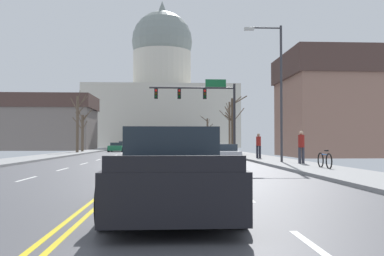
% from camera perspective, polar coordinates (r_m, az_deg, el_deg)
% --- Properties ---
extents(ground, '(20.00, 180.00, 0.20)m').
position_cam_1_polar(ground, '(24.34, -6.89, -4.89)').
color(ground, '#4B4B50').
extents(signal_gantry, '(7.91, 0.41, 6.88)m').
position_cam_1_polar(signal_gantry, '(39.25, 1.60, 3.74)').
color(signal_gantry, '#28282D').
rests_on(signal_gantry, ground).
extents(street_lamp_right, '(2.24, 0.24, 8.03)m').
position_cam_1_polar(street_lamp_right, '(25.77, 11.17, 6.14)').
color(street_lamp_right, '#333338').
rests_on(street_lamp_right, ground).
extents(capitol_building, '(32.12, 21.05, 32.86)m').
position_cam_1_polar(capitol_building, '(96.26, -4.01, 4.06)').
color(capitol_building, beige).
rests_on(capitol_building, ground).
extents(sedan_near_00, '(2.01, 4.34, 1.17)m').
position_cam_1_polar(sedan_near_00, '(35.19, -2.39, -3.06)').
color(sedan_near_00, '#B71414').
rests_on(sedan_near_00, ground).
extents(sedan_near_01, '(2.16, 4.67, 1.16)m').
position_cam_1_polar(sedan_near_01, '(28.06, 4.06, -3.39)').
color(sedan_near_01, silver).
rests_on(sedan_near_01, ground).
extents(sedan_near_02, '(2.17, 4.72, 1.16)m').
position_cam_1_polar(sedan_near_02, '(21.87, -2.49, -3.85)').
color(sedan_near_02, navy).
rests_on(sedan_near_02, ground).
extents(sedan_near_03, '(2.09, 4.45, 1.27)m').
position_cam_1_polar(sedan_near_03, '(15.19, -2.52, -4.60)').
color(sedan_near_03, black).
rests_on(sedan_near_03, ground).
extents(pickup_truck_near_04, '(2.37, 5.78, 1.65)m').
position_cam_1_polar(pickup_truck_near_04, '(8.65, -2.78, -5.96)').
color(pickup_truck_near_04, black).
rests_on(pickup_truck_near_04, ground).
extents(sedan_oncoming_00, '(2.13, 4.69, 1.22)m').
position_cam_1_polar(sedan_oncoming_00, '(44.70, -7.49, -2.74)').
color(sedan_oncoming_00, '#6B6056').
rests_on(sedan_oncoming_00, ground).
extents(sedan_oncoming_01, '(1.96, 4.27, 1.15)m').
position_cam_1_polar(sedan_oncoming_01, '(55.04, -9.96, -2.55)').
color(sedan_oncoming_01, '#1E7247').
rests_on(sedan_oncoming_01, ground).
extents(sedan_oncoming_02, '(2.19, 4.31, 1.30)m').
position_cam_1_polar(sedan_oncoming_02, '(64.62, -8.91, -2.37)').
color(sedan_oncoming_02, black).
rests_on(sedan_oncoming_02, ground).
extents(flank_building_00, '(13.68, 9.47, 8.02)m').
position_cam_1_polar(flank_building_00, '(66.55, -18.70, 0.70)').
color(flank_building_00, slate).
rests_on(flank_building_00, ground).
extents(flank_building_01, '(13.25, 9.28, 9.05)m').
position_cam_1_polar(flank_building_01, '(40.73, 21.17, 2.94)').
color(flank_building_01, '#8C6656').
rests_on(flank_building_01, ground).
extents(bare_tree_00, '(2.24, 1.92, 5.70)m').
position_cam_1_polar(bare_tree_00, '(74.75, 2.06, -0.51)').
color(bare_tree_00, brown).
rests_on(bare_tree_00, ground).
extents(bare_tree_01, '(2.36, 1.53, 4.95)m').
position_cam_1_polar(bare_tree_01, '(51.67, -14.39, -0.36)').
color(bare_tree_01, brown).
rests_on(bare_tree_01, ground).
extents(bare_tree_02, '(2.44, 1.41, 6.12)m').
position_cam_1_polar(bare_tree_02, '(45.93, 5.47, 0.52)').
color(bare_tree_02, '#4C3D2D').
rests_on(bare_tree_02, ground).
extents(bare_tree_03, '(2.23, 2.51, 6.51)m').
position_cam_1_polar(bare_tree_03, '(47.36, -14.98, 0.80)').
color(bare_tree_03, brown).
rests_on(bare_tree_03, ground).
extents(bare_tree_04, '(2.86, 2.47, 6.70)m').
position_cam_1_polar(bare_tree_04, '(52.32, 5.03, 0.71)').
color(bare_tree_04, brown).
rests_on(bare_tree_04, ground).
extents(pedestrian_00, '(0.35, 0.34, 1.76)m').
position_cam_1_polar(pedestrian_00, '(30.94, 8.85, -2.16)').
color(pedestrian_00, black).
rests_on(pedestrian_00, ground).
extents(pedestrian_01, '(0.35, 0.34, 1.78)m').
position_cam_1_polar(pedestrian_01, '(24.07, 14.35, -2.24)').
color(pedestrian_01, '#33333D').
rests_on(pedestrian_01, ground).
extents(bicycle_parked, '(0.12, 1.77, 0.85)m').
position_cam_1_polar(bicycle_parked, '(20.47, 17.25, -4.12)').
color(bicycle_parked, black).
rests_on(bicycle_parked, ground).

